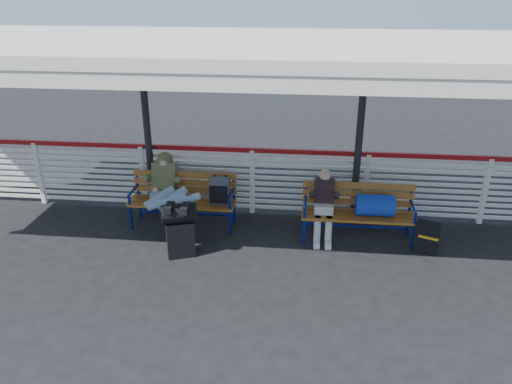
# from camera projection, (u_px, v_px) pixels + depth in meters

# --- Properties ---
(ground) EXTENTS (60.00, 60.00, 0.00)m
(ground) POSITION_uv_depth(u_px,v_px,m) (238.00, 267.00, 7.41)
(ground) COLOR black
(ground) RESTS_ON ground
(fence) EXTENTS (12.08, 0.08, 1.24)m
(fence) POSITION_uv_depth(u_px,v_px,m) (252.00, 179.00, 8.88)
(fence) COLOR silver
(fence) RESTS_ON ground
(canopy) EXTENTS (12.60, 3.60, 3.16)m
(canopy) POSITION_uv_depth(u_px,v_px,m) (243.00, 49.00, 6.99)
(canopy) COLOR silver
(canopy) RESTS_ON ground
(luggage_stack) EXTENTS (0.59, 0.45, 0.86)m
(luggage_stack) POSITION_uv_depth(u_px,v_px,m) (180.00, 228.00, 7.56)
(luggage_stack) COLOR black
(luggage_stack) RESTS_ON ground
(bench_left) EXTENTS (1.80, 0.56, 0.92)m
(bench_left) POSITION_uv_depth(u_px,v_px,m) (194.00, 194.00, 8.46)
(bench_left) COLOR #AB6521
(bench_left) RESTS_ON ground
(bench_right) EXTENTS (1.80, 0.56, 0.92)m
(bench_right) POSITION_uv_depth(u_px,v_px,m) (367.00, 206.00, 7.97)
(bench_right) COLOR #AB6521
(bench_right) RESTS_ON ground
(traveler_man) EXTENTS (0.93, 1.64, 0.77)m
(traveler_man) POSITION_uv_depth(u_px,v_px,m) (169.00, 194.00, 8.12)
(traveler_man) COLOR #8198AE
(traveler_man) RESTS_ON ground
(companion_person) EXTENTS (0.32, 0.66, 1.15)m
(companion_person) POSITION_uv_depth(u_px,v_px,m) (324.00, 205.00, 8.04)
(companion_person) COLOR beige
(companion_person) RESTS_ON ground
(suitcase_side) EXTENTS (0.41, 0.34, 0.50)m
(suitcase_side) POSITION_uv_depth(u_px,v_px,m) (427.00, 238.00, 7.75)
(suitcase_side) COLOR black
(suitcase_side) RESTS_ON ground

